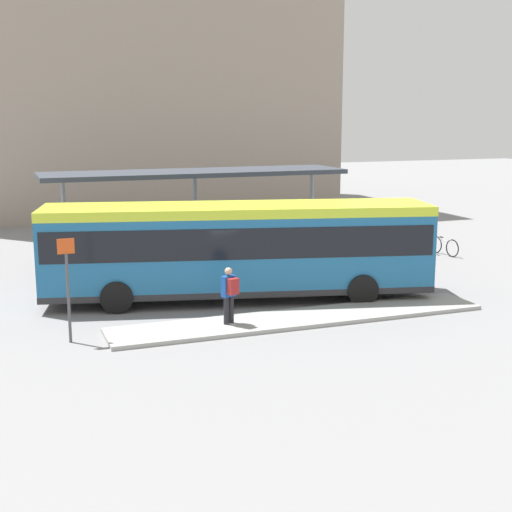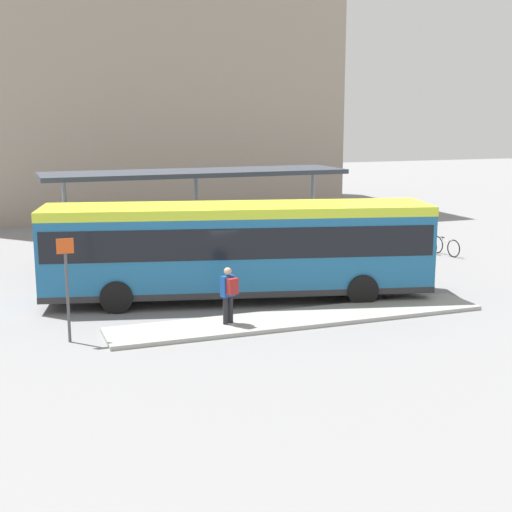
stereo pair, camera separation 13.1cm
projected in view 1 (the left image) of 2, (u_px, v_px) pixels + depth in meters
The scene contains 11 objects.
ground_plane at pixel (238, 299), 23.39m from camera, with size 120.00×120.00×0.00m, color gray.
curb_island at pixel (301, 318), 20.97m from camera, with size 11.42×1.80×0.12m.
city_bus at pixel (238, 244), 23.03m from camera, with size 12.65×5.39×3.11m.
pedestrian_waiting at pixel (230, 292), 20.02m from camera, with size 0.47×0.51×1.63m.
bicycle_white at pixel (444, 246), 30.70m from camera, with size 0.48×1.79×0.77m.
bicycle_green at pixel (426, 244), 31.32m from camera, with size 0.48×1.61×0.70m.
bicycle_red at pixel (417, 241), 32.07m from camera, with size 0.48×1.71×0.74m.
station_shelter at pixel (195, 175), 28.46m from camera, with size 12.13×3.01×3.76m.
potted_planter_near_shelter at pixel (220, 260), 26.60m from camera, with size 0.80×0.80×1.17m.
platform_sign at pixel (68, 285), 18.65m from camera, with size 0.44×0.08×2.80m.
station_building at pixel (129, 59), 45.36m from camera, with size 23.46×13.77×18.88m.
Camera 1 is at (-7.38, -21.43, 5.94)m, focal length 50.00 mm.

